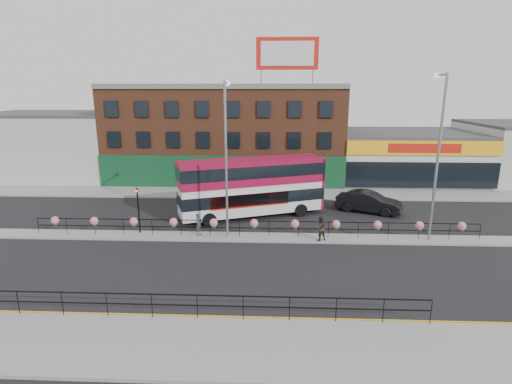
{
  "coord_description": "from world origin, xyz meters",
  "views": [
    {
      "loc": [
        1.21,
        -25.52,
        9.85
      ],
      "look_at": [
        0.0,
        3.0,
        2.5
      ],
      "focal_mm": 28.0,
      "sensor_mm": 36.0,
      "label": 1
    }
  ],
  "objects_px": {
    "pedestrian_a": "(199,224)",
    "lamp_column_east": "(438,144)",
    "car": "(369,202)",
    "pedestrian_b": "(320,228)",
    "lamp_column_west": "(226,147)",
    "double_decker_bus": "(252,182)"
  },
  "relations": [
    {
      "from": "double_decker_bus",
      "to": "lamp_column_west",
      "type": "height_order",
      "value": "lamp_column_west"
    },
    {
      "from": "pedestrian_a",
      "to": "car",
      "type": "bearing_deg",
      "value": -38.83
    },
    {
      "from": "double_decker_bus",
      "to": "pedestrian_a",
      "type": "distance_m",
      "value": 6.23
    },
    {
      "from": "double_decker_bus",
      "to": "pedestrian_a",
      "type": "height_order",
      "value": "double_decker_bus"
    },
    {
      "from": "pedestrian_a",
      "to": "double_decker_bus",
      "type": "bearing_deg",
      "value": -10.23
    },
    {
      "from": "lamp_column_east",
      "to": "double_decker_bus",
      "type": "bearing_deg",
      "value": 158.47
    },
    {
      "from": "pedestrian_b",
      "to": "lamp_column_west",
      "type": "distance_m",
      "value": 8.14
    },
    {
      "from": "pedestrian_a",
      "to": "lamp_column_east",
      "type": "xyz_separation_m",
      "value": [
        15.44,
        0.11,
        5.58
      ]
    },
    {
      "from": "double_decker_bus",
      "to": "pedestrian_b",
      "type": "xyz_separation_m",
      "value": [
        4.76,
        -5.4,
        -1.86
      ]
    },
    {
      "from": "pedestrian_b",
      "to": "lamp_column_west",
      "type": "relative_size",
      "value": 0.16
    },
    {
      "from": "lamp_column_west",
      "to": "lamp_column_east",
      "type": "xyz_separation_m",
      "value": [
        13.46,
        0.01,
        0.27
      ]
    },
    {
      "from": "pedestrian_a",
      "to": "pedestrian_b",
      "type": "xyz_separation_m",
      "value": [
        8.17,
        -0.55,
        0.06
      ]
    },
    {
      "from": "car",
      "to": "lamp_column_east",
      "type": "height_order",
      "value": "lamp_column_east"
    },
    {
      "from": "car",
      "to": "lamp_column_east",
      "type": "relative_size",
      "value": 0.51
    },
    {
      "from": "lamp_column_west",
      "to": "pedestrian_a",
      "type": "bearing_deg",
      "value": -177.0
    },
    {
      "from": "car",
      "to": "pedestrian_b",
      "type": "height_order",
      "value": "pedestrian_b"
    },
    {
      "from": "lamp_column_east",
      "to": "lamp_column_west",
      "type": "bearing_deg",
      "value": -179.97
    },
    {
      "from": "car",
      "to": "lamp_column_east",
      "type": "bearing_deg",
      "value": -135.0
    },
    {
      "from": "lamp_column_west",
      "to": "pedestrian_b",
      "type": "bearing_deg",
      "value": -6.01
    },
    {
      "from": "double_decker_bus",
      "to": "lamp_column_west",
      "type": "relative_size",
      "value": 1.13
    },
    {
      "from": "lamp_column_east",
      "to": "car",
      "type": "bearing_deg",
      "value": 111.53
    },
    {
      "from": "car",
      "to": "pedestrian_b",
      "type": "xyz_separation_m",
      "value": [
        -4.78,
        -6.97,
        0.13
      ]
    }
  ]
}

